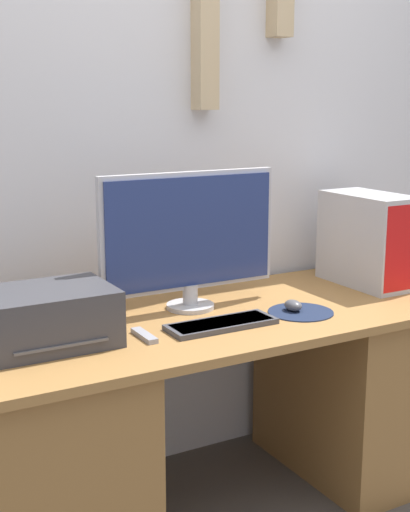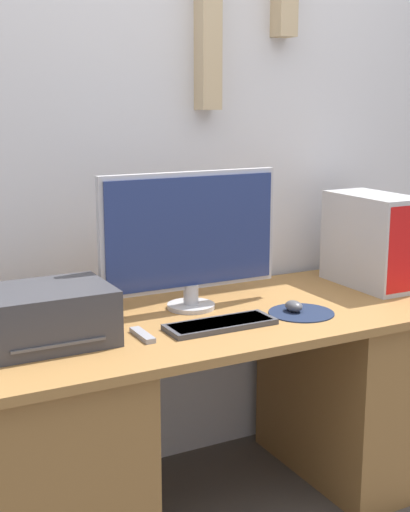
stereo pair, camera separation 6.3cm
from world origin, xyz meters
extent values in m
cube|color=silver|center=(0.00, 0.81, 1.35)|extent=(6.40, 0.05, 2.70)
cube|color=olive|center=(0.00, 0.38, 0.71)|extent=(1.77, 0.75, 0.03)
cube|color=olive|center=(-0.63, 0.38, 0.35)|extent=(0.49, 0.69, 0.70)
cube|color=olive|center=(0.63, 0.38, 0.35)|extent=(0.49, 0.69, 0.70)
cylinder|color=#B7B7BC|center=(-0.05, 0.48, 0.74)|extent=(0.17, 0.17, 0.02)
cylinder|color=#B7B7BC|center=(-0.05, 0.48, 0.78)|extent=(0.05, 0.05, 0.07)
cube|color=#B7B7BC|center=(-0.05, 0.49, 1.01)|extent=(0.67, 0.03, 0.42)
cube|color=navy|center=(-0.05, 0.48, 1.01)|extent=(0.64, 0.01, 0.38)
cube|color=#3D3D42|center=(-0.06, 0.25, 0.74)|extent=(0.37, 0.13, 0.02)
cube|color=#5B5B60|center=(-0.06, 0.25, 0.74)|extent=(0.34, 0.11, 0.01)
cylinder|color=#19233D|center=(0.26, 0.25, 0.73)|extent=(0.23, 0.23, 0.00)
ellipsoid|color=#4C4C51|center=(0.24, 0.27, 0.75)|extent=(0.05, 0.07, 0.04)
cube|color=#B2B2B7|center=(0.73, 0.45, 0.91)|extent=(0.21, 0.40, 0.37)
cube|color=red|center=(0.73, 0.25, 0.91)|extent=(0.19, 0.01, 0.33)
cube|color=#38383D|center=(-0.61, 0.36, 0.82)|extent=(0.40, 0.29, 0.17)
cube|color=#515156|center=(-0.61, 0.27, 0.77)|extent=(0.28, 0.13, 0.01)
cube|color=gray|center=(-0.33, 0.27, 0.74)|extent=(0.03, 0.14, 0.02)
camera|label=1|loc=(-1.20, -1.67, 1.46)|focal=50.00mm
camera|label=2|loc=(-1.14, -1.70, 1.46)|focal=50.00mm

